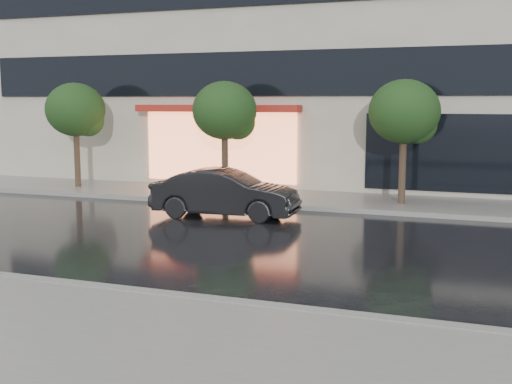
% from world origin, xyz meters
% --- Properties ---
extents(ground, '(120.00, 120.00, 0.00)m').
position_xyz_m(ground, '(0.00, 0.00, 0.00)').
color(ground, black).
rests_on(ground, ground).
extents(sidewalk_near, '(60.00, 4.50, 0.12)m').
position_xyz_m(sidewalk_near, '(0.00, -3.25, 0.06)').
color(sidewalk_near, slate).
rests_on(sidewalk_near, ground).
extents(sidewalk_far, '(60.00, 3.50, 0.12)m').
position_xyz_m(sidewalk_far, '(0.00, 10.25, 0.06)').
color(sidewalk_far, slate).
rests_on(sidewalk_far, ground).
extents(curb_near, '(60.00, 0.25, 0.14)m').
position_xyz_m(curb_near, '(0.00, -1.00, 0.07)').
color(curb_near, gray).
rests_on(curb_near, ground).
extents(curb_far, '(60.00, 0.25, 0.14)m').
position_xyz_m(curb_far, '(0.00, 8.50, 0.07)').
color(curb_far, gray).
rests_on(curb_far, ground).
extents(tree_far_west, '(2.20, 2.20, 3.99)m').
position_xyz_m(tree_far_west, '(-8.94, 10.03, 2.92)').
color(tree_far_west, '#33261C').
rests_on(tree_far_west, ground).
extents(tree_mid_west, '(2.20, 2.20, 3.99)m').
position_xyz_m(tree_mid_west, '(-2.94, 10.03, 2.92)').
color(tree_mid_west, '#33261C').
rests_on(tree_mid_west, ground).
extents(tree_mid_east, '(2.20, 2.20, 3.99)m').
position_xyz_m(tree_mid_east, '(3.06, 10.03, 2.92)').
color(tree_mid_east, '#33261C').
rests_on(tree_mid_east, ground).
extents(parked_car, '(4.28, 1.72, 1.38)m').
position_xyz_m(parked_car, '(-1.56, 6.54, 0.69)').
color(parked_car, black).
rests_on(parked_car, ground).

